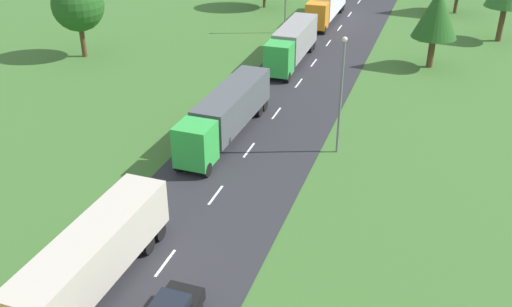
% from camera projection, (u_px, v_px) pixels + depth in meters
% --- Properties ---
extents(road, '(10.00, 140.00, 0.06)m').
position_uv_depth(road, '(217.00, 194.00, 37.72)').
color(road, '#2B2B30').
rests_on(road, ground).
extents(lane_marking_centre, '(0.16, 119.33, 0.01)m').
position_uv_depth(lane_marking_centre, '(188.00, 233.00, 33.90)').
color(lane_marking_centre, white).
rests_on(lane_marking_centre, road).
extents(truck_lead, '(2.77, 14.12, 3.51)m').
position_uv_depth(truck_lead, '(76.00, 273.00, 27.66)').
color(truck_lead, yellow).
rests_on(truck_lead, road).
extents(truck_second, '(2.80, 13.22, 3.48)m').
position_uv_depth(truck_second, '(226.00, 112.00, 44.05)').
color(truck_second, green).
rests_on(truck_second, road).
extents(truck_third, '(2.58, 11.84, 3.71)m').
position_uv_depth(truck_third, '(292.00, 43.00, 58.96)').
color(truck_third, green).
rests_on(truck_third, road).
extents(truck_fourth, '(2.53, 12.88, 3.73)m').
position_uv_depth(truck_fourth, '(327.00, 3.00, 73.20)').
color(truck_fourth, orange).
rests_on(truck_fourth, road).
extents(lamppost_second, '(0.36, 0.36, 8.68)m').
position_uv_depth(lamppost_second, '(341.00, 91.00, 40.64)').
color(lamppost_second, slate).
rests_on(lamppost_second, ground).
extents(tree_birch, '(4.43, 4.43, 7.96)m').
position_uv_depth(tree_birch, '(437.00, 13.00, 56.49)').
color(tree_birch, '#513823').
rests_on(tree_birch, ground).
extents(tree_maple, '(5.33, 5.33, 8.11)m').
position_uv_depth(tree_maple, '(78.00, 5.00, 59.40)').
color(tree_maple, '#513823').
rests_on(tree_maple, ground).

